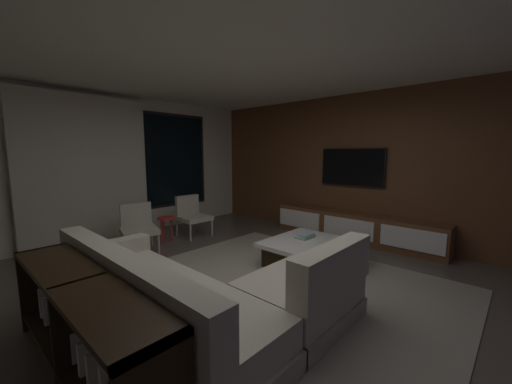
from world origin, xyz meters
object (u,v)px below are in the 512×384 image
Objects in this scene: accent_chair_near_window at (192,214)px; side_stool at (166,222)px; media_console at (355,228)px; book_stack_on_coffee_table at (305,236)px; accent_chair_by_curtain at (138,225)px; coffee_table at (311,254)px; sectional_couch at (200,300)px; console_table_behind_couch at (83,324)px; mounted_tv at (352,167)px.

accent_chair_near_window is 0.58m from side_stool.
accent_chair_near_window is at bearing 125.16° from media_console.
accent_chair_by_curtain is (-1.46, 2.29, 0.05)m from book_stack_on_coffee_table.
accent_chair_by_curtain is at bearing 118.26° from coffee_table.
accent_chair_by_curtain is (0.66, 2.55, 0.14)m from sectional_couch.
accent_chair_by_curtain is (-1.33, 2.47, 0.25)m from coffee_table.
console_table_behind_couch is (-2.72, -2.54, -0.02)m from accent_chair_near_window.
accent_chair_near_window is at bearing 55.98° from sectional_couch.
coffee_table is 2.82m from accent_chair_by_curtain.
accent_chair_by_curtain is at bearing 144.57° from mounted_tv.
side_stool is at bearing 65.13° from sectional_couch.
console_table_behind_couch is at bearing -136.90° from accent_chair_near_window.
media_console is 4.51m from console_table_behind_couch.
mounted_tv is at bearing 2.64° from book_stack_on_coffee_table.
mounted_tv is at bearing 2.46° from console_table_behind_couch.
media_console is (1.79, -2.54, -0.18)m from accent_chair_near_window.
book_stack_on_coffee_table is 2.44m from accent_chair_near_window.
accent_chair_by_curtain is at bearing 56.93° from console_table_behind_couch.
console_table_behind_couch is at bearing -130.40° from side_stool.
mounted_tv is at bearing -49.93° from accent_chair_near_window.
mounted_tv is (1.79, 0.26, 1.16)m from coffee_table.
coffee_table is 2.69m from side_stool.
console_table_behind_couch is (-4.69, -0.20, -0.93)m from mounted_tv.
accent_chair_near_window and accent_chair_by_curtain have the same top height.
coffee_table is at bearing -85.91° from accent_chair_near_window.
coffee_table is 1.49× the size of accent_chair_by_curtain.
book_stack_on_coffee_table is at bearing 6.88° from sectional_couch.
side_stool is 0.38× the size of mounted_tv.
coffee_table is 0.37× the size of media_console.
accent_chair_by_curtain reaches higher than console_table_behind_couch.
book_stack_on_coffee_table is at bearing -177.36° from mounted_tv.
accent_chair_near_window is 1.00× the size of accent_chair_by_curtain.
side_stool is (1.23, 2.64, 0.08)m from sectional_couch.
mounted_tv is (1.97, -2.34, 0.92)m from accent_chair_near_window.
media_console is at bearing -46.62° from side_stool.
accent_chair_near_window is at bearing 6.30° from accent_chair_by_curtain.
accent_chair_near_window reaches higher than side_stool.
coffee_table is 1.61m from media_console.
side_stool is at bearing 133.38° from media_console.
side_stool is at bearing 49.60° from console_table_behind_couch.
accent_chair_by_curtain is 2.89m from console_table_behind_couch.
book_stack_on_coffee_table is at bearing -69.45° from side_stool.
accent_chair_near_window reaches higher than media_console.
side_stool reaches higher than coffee_table.
coffee_table is 0.55× the size of console_table_behind_couch.
accent_chair_near_window is at bearing 130.07° from mounted_tv.
sectional_couch is 2.14m from book_stack_on_coffee_table.
console_table_behind_couch reaches higher than coffee_table.
book_stack_on_coffee_table is at bearing -57.54° from accent_chair_by_curtain.
console_table_behind_couch is (-2.90, 0.06, 0.23)m from coffee_table.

